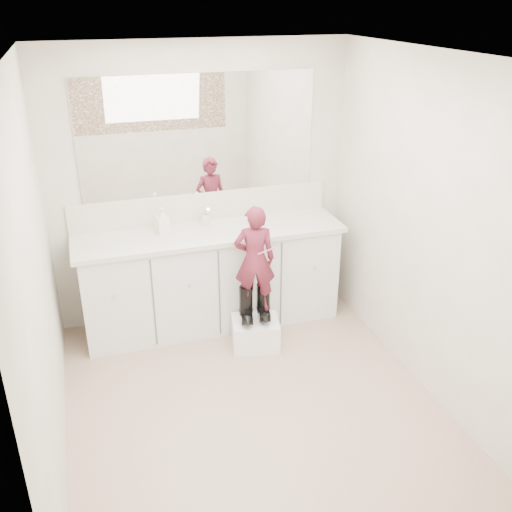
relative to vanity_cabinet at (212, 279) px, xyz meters
name	(u,v)px	position (x,y,z in m)	size (l,w,h in m)	color
floor	(253,405)	(0.00, -1.23, -0.42)	(3.00, 3.00, 0.00)	#8F725E
ceiling	(252,56)	(0.00, -1.23, 1.97)	(3.00, 3.00, 0.00)	white
wall_back	(201,186)	(0.00, 0.27, 0.77)	(2.60, 2.60, 0.00)	#BDB5A1
wall_front	(362,400)	(0.00, -2.73, 0.77)	(2.60, 2.60, 0.00)	#BDB5A1
wall_left	(37,283)	(-1.30, -1.23, 0.78)	(3.00, 3.00, 0.00)	#BDB5A1
wall_right	(430,231)	(1.30, -1.23, 0.78)	(3.00, 3.00, 0.00)	#BDB5A1
vanity_cabinet	(212,279)	(0.00, 0.00, 0.00)	(2.20, 0.55, 0.85)	silver
countertop	(210,233)	(0.00, -0.01, 0.45)	(2.28, 0.58, 0.04)	beige
backsplash	(202,207)	(0.00, 0.26, 0.59)	(2.28, 0.03, 0.25)	beige
mirror	(199,135)	(0.00, 0.26, 1.22)	(2.00, 0.02, 1.00)	white
dot_panel	(370,303)	(0.00, -2.71, 1.22)	(2.00, 0.01, 1.20)	#472819
faucet	(206,219)	(0.00, 0.15, 0.52)	(0.08, 0.08, 0.10)	silver
cup	(254,222)	(0.37, -0.05, 0.51)	(0.10, 0.10, 0.09)	beige
soap_bottle	(162,220)	(-0.38, 0.07, 0.57)	(0.10, 0.10, 0.22)	white
step_stool	(255,333)	(0.25, -0.50, -0.30)	(0.38, 0.32, 0.24)	white
boot_left	(246,304)	(0.17, -0.48, -0.02)	(0.12, 0.21, 0.32)	black
boot_right	(263,301)	(0.32, -0.48, -0.02)	(0.12, 0.21, 0.32)	black
toddler	(255,260)	(0.25, -0.48, 0.37)	(0.33, 0.22, 0.90)	#992F48
toothbrush	(266,251)	(0.32, -0.56, 0.47)	(0.01, 0.01, 0.14)	#DA5591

